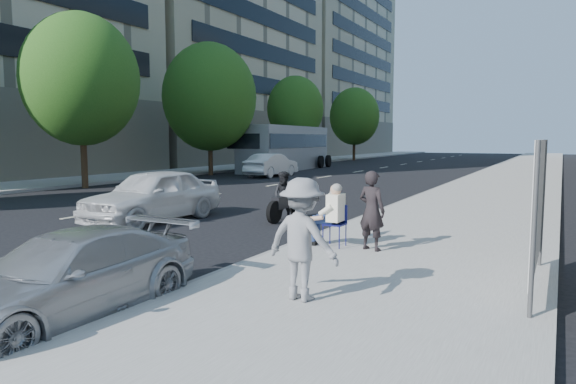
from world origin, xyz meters
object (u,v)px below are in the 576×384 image
Objects in this scene: pedestrian_woman at (372,210)px; white_sedan_mid at (271,165)px; motorcycle at (285,199)px; parked_sedan at (68,276)px; seated_protester at (330,211)px; white_sedan_near at (153,195)px; bus at (287,148)px; jogger at (302,239)px; protest_banner at (538,204)px.

white_sedan_mid is (-12.80, 18.21, -0.23)m from pedestrian_woman.
white_sedan_mid is 17.46m from motorcycle.
pedestrian_woman is 5.76m from parked_sedan.
pedestrian_woman is at bearing 1.00° from seated_protester.
white_sedan_mid is (-11.91, 18.22, -0.16)m from seated_protester.
bus is at bearing 111.36° from white_sedan_near.
seated_protester is at bearing -10.63° from white_sedan_near.
jogger is at bearing -66.96° from bus.
jogger reaches higher than motorcycle.
white_sedan_mid is 2.13× the size of motorcycle.
white_sedan_near is 2.18× the size of motorcycle.
protest_banner is 0.69× the size of white_sedan_near.
parked_sedan is (-1.49, -5.22, -0.31)m from seated_protester.
seated_protester is at bearing -46.53° from motorcycle.
parked_sedan is at bearing 80.41° from pedestrian_woman.
white_sedan_near is 3.78m from motorcycle.
white_sedan_near is at bearing 165.06° from protest_banner.
jogger reaches higher than pedestrian_woman.
motorcycle is at bearing 122.02° from white_sedan_mid.
protest_banner is at bearing -18.50° from seated_protester.
jogger is 0.14× the size of bus.
seated_protester is 5.43m from parked_sedan.
jogger is at bearing -31.91° from white_sedan_near.
bus is at bearing -68.87° from white_sedan_mid.
protest_banner is (2.81, 2.16, 0.41)m from jogger.
bus is at bearing 113.24° from parked_sedan.
protest_banner is at bearing -31.74° from motorcycle.
seated_protester is 28.60m from bus.
parked_sedan is at bearing -105.93° from seated_protester.
seated_protester is 6.26m from white_sedan_near.
parked_sedan is 0.88× the size of white_sedan_near.
pedestrian_woman reaches higher than white_sedan_mid.
parked_sedan is 0.32× the size of bus.
white_sedan_mid is at bearing 128.99° from protest_banner.
bus is at bearing -43.56° from pedestrian_woman.
pedestrian_woman is at bearing 125.90° from white_sedan_mid.
pedestrian_woman is 4.99m from motorcycle.
protest_banner is (3.89, -1.30, 0.53)m from seated_protester.
parked_sedan is at bearing -78.34° from motorcycle.
pedestrian_woman reaches higher than motorcycle.
pedestrian_woman is (-0.20, 3.48, -0.05)m from jogger.
jogger reaches higher than parked_sedan.
parked_sedan is at bearing 114.76° from white_sedan_mid.
motorcycle is (9.05, -14.93, -0.08)m from white_sedan_mid.
seated_protester is 3.63m from jogger.
protest_banner is at bearing 36.08° from parked_sedan.
jogger is 8.67m from white_sedan_near.
jogger is at bearing -57.23° from motorcycle.
pedestrian_woman is (0.89, 0.02, 0.07)m from seated_protester.
white_sedan_mid is at bearing 123.74° from motorcycle.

